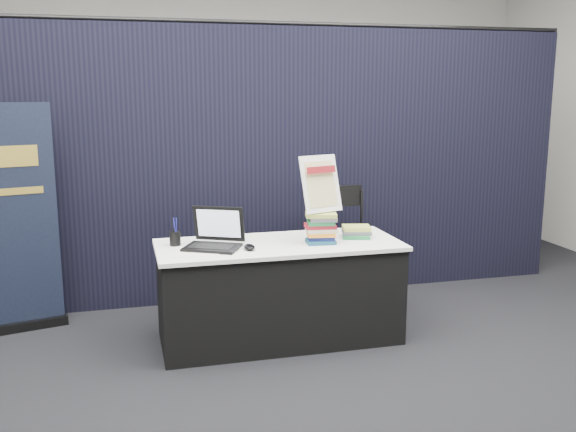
# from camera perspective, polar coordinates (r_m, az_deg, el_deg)

# --- Properties ---
(floor) EXTENTS (8.00, 8.00, 0.00)m
(floor) POSITION_cam_1_polar(r_m,az_deg,el_deg) (4.49, 0.96, -13.39)
(floor) COLOR black
(floor) RESTS_ON ground
(wall_back) EXTENTS (8.00, 0.02, 3.50)m
(wall_back) POSITION_cam_1_polar(r_m,az_deg,el_deg) (8.00, -6.88, 10.31)
(wall_back) COLOR beige
(wall_back) RESTS_ON floor
(drape_partition) EXTENTS (6.00, 0.08, 2.40)m
(drape_partition) POSITION_cam_1_polar(r_m,az_deg,el_deg) (5.67, -3.38, 4.45)
(drape_partition) COLOR black
(drape_partition) RESTS_ON floor
(display_table) EXTENTS (1.80, 0.75, 0.75)m
(display_table) POSITION_cam_1_polar(r_m,az_deg,el_deg) (4.84, -0.79, -6.71)
(display_table) COLOR black
(display_table) RESTS_ON floor
(laptop) EXTENTS (0.46, 0.46, 0.28)m
(laptop) POSITION_cam_1_polar(r_m,az_deg,el_deg) (4.63, -6.87, -1.99)
(laptop) COLOR black
(laptop) RESTS_ON display_table
(mouse) EXTENTS (0.08, 0.13, 0.04)m
(mouse) POSITION_cam_1_polar(r_m,az_deg,el_deg) (4.55, -3.46, -2.77)
(mouse) COLOR black
(mouse) RESTS_ON display_table
(brochure_left) EXTENTS (0.36, 0.28, 0.00)m
(brochure_left) POSITION_cam_1_polar(r_m,az_deg,el_deg) (4.50, -8.18, -3.27)
(brochure_left) COLOR white
(brochure_left) RESTS_ON display_table
(brochure_mid) EXTENTS (0.30, 0.25, 0.00)m
(brochure_mid) POSITION_cam_1_polar(r_m,az_deg,el_deg) (4.58, -6.16, -2.95)
(brochure_mid) COLOR white
(brochure_mid) RESTS_ON display_table
(brochure_right) EXTENTS (0.32, 0.28, 0.00)m
(brochure_right) POSITION_cam_1_polar(r_m,az_deg,el_deg) (4.68, -5.22, -2.63)
(brochure_right) COLOR silver
(brochure_right) RESTS_ON display_table
(pen_cup) EXTENTS (0.10, 0.10, 0.10)m
(pen_cup) POSITION_cam_1_polar(r_m,az_deg,el_deg) (4.73, -10.01, -1.98)
(pen_cup) COLOR black
(pen_cup) RESTS_ON display_table
(book_stack_tall) EXTENTS (0.23, 0.19, 0.23)m
(book_stack_tall) POSITION_cam_1_polar(r_m,az_deg,el_deg) (4.72, 3.00, -1.08)
(book_stack_tall) COLOR navy
(book_stack_tall) RESTS_ON display_table
(book_stack_short) EXTENTS (0.24, 0.21, 0.09)m
(book_stack_short) POSITION_cam_1_polar(r_m,az_deg,el_deg) (4.93, 6.04, -1.41)
(book_stack_short) COLOR #1E733F
(book_stack_short) RESTS_ON display_table
(info_sign) EXTENTS (0.34, 0.21, 0.43)m
(info_sign) POSITION_cam_1_polar(r_m,az_deg,el_deg) (4.69, 2.93, 2.82)
(info_sign) COLOR black
(info_sign) RESTS_ON book_stack_tall
(pullup_banner) EXTENTS (0.75, 0.28, 1.77)m
(pullup_banner) POSITION_cam_1_polar(r_m,az_deg,el_deg) (5.34, -23.48, -1.41)
(pullup_banner) COLOR black
(pullup_banner) RESTS_ON floor
(stacking_chair) EXTENTS (0.52, 0.53, 1.05)m
(stacking_chair) POSITION_cam_1_polar(r_m,az_deg,el_deg) (5.41, 4.98, -2.52)
(stacking_chair) COLOR black
(stacking_chair) RESTS_ON floor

